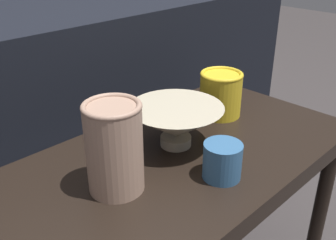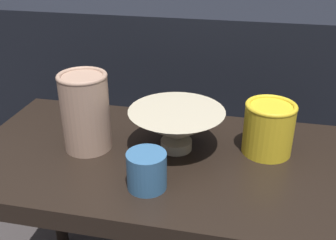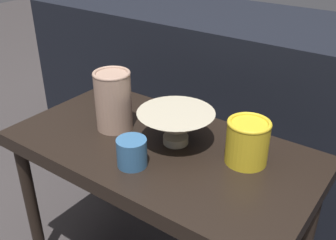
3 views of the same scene
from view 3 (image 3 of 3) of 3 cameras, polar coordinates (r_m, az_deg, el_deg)
name	(u,v)px [view 3 (image 3 of 3)]	position (r m, az deg, el deg)	size (l,w,h in m)	color
table	(161,163)	(1.02, -1.06, -6.22)	(0.78, 0.42, 0.48)	black
couch_backdrop	(251,111)	(1.48, 11.90, 1.23)	(1.75, 0.50, 0.68)	black
bowl	(176,125)	(0.98, 1.14, -0.69)	(0.19, 0.19, 0.09)	#B2A88E
vase_textured_left	(114,99)	(1.05, -7.90, 2.97)	(0.10, 0.10, 0.16)	tan
vase_colorful_right	(247,141)	(0.92, 11.46, -3.00)	(0.10, 0.10, 0.11)	gold
cup	(132,152)	(0.91, -5.32, -4.68)	(0.07, 0.07, 0.07)	#33608E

